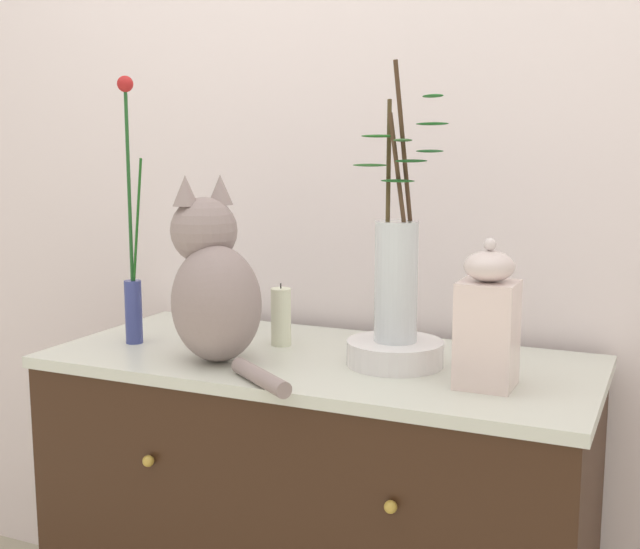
{
  "coord_description": "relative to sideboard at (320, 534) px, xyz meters",
  "views": [
    {
      "loc": [
        0.7,
        -1.56,
        1.27
      ],
      "look_at": [
        0.0,
        0.0,
        1.0
      ],
      "focal_mm": 45.47,
      "sensor_mm": 36.0,
      "label": 1
    }
  ],
  "objects": [
    {
      "name": "wall_back",
      "position": [
        0.0,
        0.34,
        0.89
      ],
      "size": [
        4.4,
        0.08,
        2.6
      ],
      "primitive_type": "cube",
      "color": "white",
      "rests_on": "ground_plane"
    },
    {
      "name": "sideboard",
      "position": [
        0.0,
        0.0,
        0.0
      ],
      "size": [
        1.18,
        0.55,
        0.82
      ],
      "color": "#311C10",
      "rests_on": "ground_plane"
    },
    {
      "name": "cat_sitting",
      "position": [
        -0.2,
        -0.11,
        0.57
      ],
      "size": [
        0.4,
        0.33,
        0.39
      ],
      "color": "gray",
      "rests_on": "sideboard"
    },
    {
      "name": "vase_slim_green",
      "position": [
        -0.44,
        -0.06,
        0.59
      ],
      "size": [
        0.06,
        0.04,
        0.61
      ],
      "color": "#384287",
      "rests_on": "sideboard"
    },
    {
      "name": "bowl_porcelain",
      "position": [
        0.17,
        -0.0,
        0.44
      ],
      "size": [
        0.2,
        0.2,
        0.05
      ],
      "primitive_type": "cylinder",
      "color": "white",
      "rests_on": "sideboard"
    },
    {
      "name": "vase_glass_clear",
      "position": [
        0.17,
        -0.0,
        0.61
      ],
      "size": [
        0.2,
        0.14,
        0.56
      ],
      "color": "silver",
      "rests_on": "bowl_porcelain"
    },
    {
      "name": "jar_lidded_porcelain",
      "position": [
        0.38,
        -0.07,
        0.54
      ],
      "size": [
        0.11,
        0.11,
        0.28
      ],
      "color": "silver",
      "rests_on": "sideboard"
    },
    {
      "name": "candle_pillar",
      "position": [
        -0.12,
        0.06,
        0.48
      ],
      "size": [
        0.05,
        0.05,
        0.14
      ],
      "color": "silver",
      "rests_on": "sideboard"
    }
  ]
}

